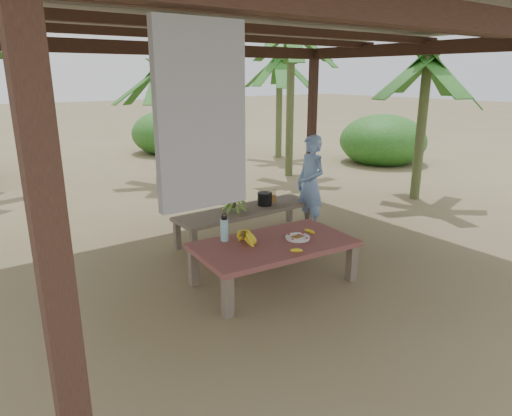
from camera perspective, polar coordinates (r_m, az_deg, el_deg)
ground at (r=5.70m, az=1.21°, el=-7.87°), size 80.00×80.00×0.00m
pavilion at (r=5.20m, az=1.39°, el=21.19°), size 6.60×5.60×2.95m
work_table at (r=5.24m, az=2.24°, el=-4.96°), size 1.88×1.14×0.50m
bench at (r=6.69m, az=-1.14°, el=-0.56°), size 2.21×0.65×0.45m
ripe_banana_bunch at (r=5.12m, az=-1.63°, el=-3.67°), size 0.29×0.25×0.17m
plate at (r=5.32m, az=5.24°, el=-3.72°), size 0.29×0.29×0.04m
loose_banana_front at (r=4.94m, az=5.08°, el=-5.30°), size 0.16×0.10×0.04m
loose_banana_side at (r=5.54m, az=6.73°, el=-2.91°), size 0.09×0.15×0.04m
water_flask at (r=5.23m, az=-3.97°, el=-2.66°), size 0.09×0.09×0.33m
green_banana_stalk at (r=6.50m, az=-2.76°, el=1.01°), size 0.31×0.31×0.34m
cooking_pot at (r=6.85m, az=1.11°, el=1.12°), size 0.22×0.22×0.18m
skewer_rack at (r=6.85m, az=1.97°, el=1.36°), size 0.18×0.08×0.24m
woman at (r=6.98m, az=6.84°, el=3.00°), size 0.40×0.57×1.49m
banana_plant_ne at (r=10.85m, az=4.44°, el=19.94°), size 1.80×1.80×3.53m
banana_plant_n at (r=10.58m, az=-11.51°, el=15.50°), size 1.80×1.80×2.72m
banana_plant_e at (r=9.21m, az=20.58°, el=15.66°), size 1.80×1.80×2.87m
banana_plant_far at (r=13.33m, az=2.97°, el=17.08°), size 1.80×1.80×3.01m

